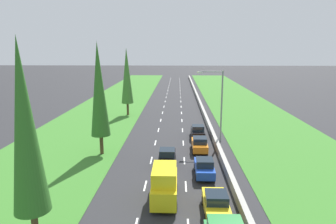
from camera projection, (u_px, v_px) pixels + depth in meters
ground_plane at (173, 104)px, 63.72m from camera, size 300.00×300.00×0.00m
grass_verge_left at (114, 104)px, 64.11m from camera, size 14.00×140.00×0.04m
grass_verge_right at (240, 104)px, 63.27m from camera, size 14.00×140.00×0.04m
median_barrier at (200, 102)px, 63.46m from camera, size 0.44×120.00×0.85m
lane_markings at (173, 104)px, 63.72m from camera, size 3.64×116.00×0.01m
yellow_hatchback_right_lane at (216, 203)px, 21.10m from camera, size 1.74×3.90×1.72m
blue_hatchback_right_lane at (204, 167)px, 27.51m from camera, size 1.74×3.90×1.72m
orange_hatchback_right_lane at (200, 144)px, 34.17m from camera, size 1.74×3.90×1.72m
yellow_van_centre_lane at (165, 184)px, 22.88m from camera, size 1.96×4.90×2.82m
black_hatchback_right_lane at (198, 131)px, 39.42m from camera, size 1.74×3.90×1.72m
black_hatchback_centre_lane at (167, 157)px, 30.18m from camera, size 1.74×3.90×1.72m
poplar_tree_nearest at (25, 128)px, 16.60m from camera, size 2.11×2.11×12.34m
poplar_tree_second at (99, 90)px, 31.95m from camera, size 2.11×2.11×12.39m
poplar_tree_third at (127, 76)px, 51.60m from camera, size 2.10×2.10×11.82m
street_light_mast at (219, 101)px, 36.87m from camera, size 3.20×0.28×9.00m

